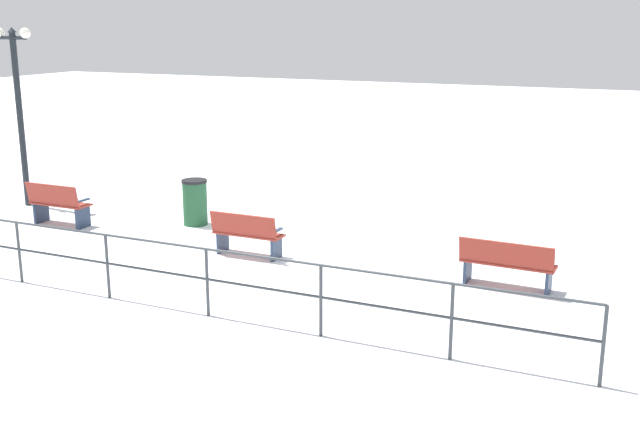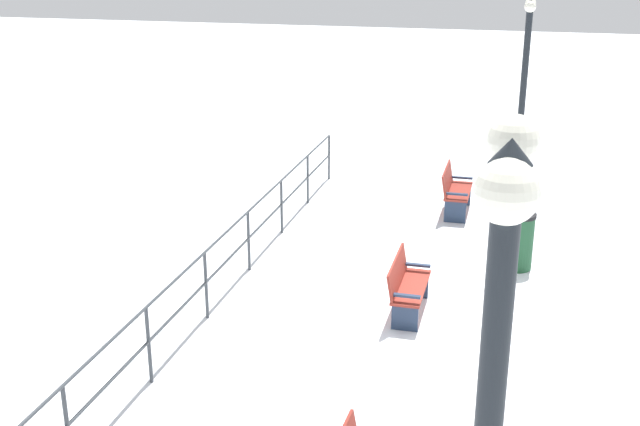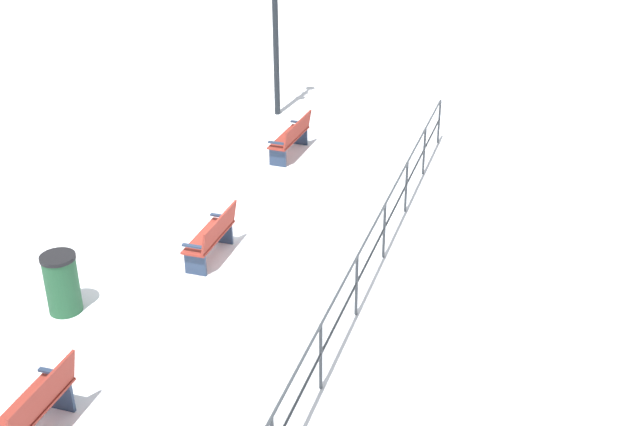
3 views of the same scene
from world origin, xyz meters
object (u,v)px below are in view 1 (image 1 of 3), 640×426
at_px(trash_bin, 195,202).
at_px(bench_nearest, 507,263).
at_px(bench_third, 58,204).
at_px(bench_second, 247,234).
at_px(lamppost_middle, 18,94).

bearing_deg(trash_bin, bench_nearest, -101.15).
height_order(bench_nearest, bench_third, bench_third).
distance_m(bench_second, bench_third, 4.79).
xyz_separation_m(bench_second, lamppost_middle, (1.43, 6.84, 2.20)).
height_order(bench_second, lamppost_middle, lamppost_middle).
bearing_deg(bench_nearest, bench_second, 94.56).
relative_size(bench_nearest, trash_bin, 1.57).
xyz_separation_m(bench_nearest, bench_second, (-0.19, 4.78, -0.00)).
relative_size(bench_second, lamppost_middle, 0.33).
xyz_separation_m(bench_third, lamppost_middle, (1.18, 2.06, 2.16)).
bearing_deg(trash_bin, bench_second, -125.78).
height_order(lamppost_middle, trash_bin, lamppost_middle).
bearing_deg(bench_nearest, bench_third, 91.87).
bearing_deg(trash_bin, lamppost_middle, 91.63).
bearing_deg(bench_third, lamppost_middle, 60.35).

